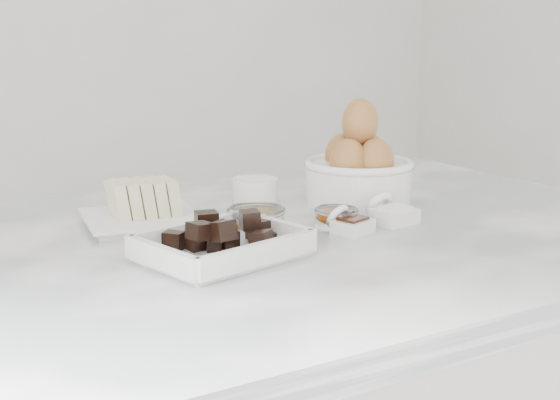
# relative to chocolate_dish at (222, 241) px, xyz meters

# --- Properties ---
(marble_slab) EXTENTS (1.20, 0.80, 0.04)m
(marble_slab) POSITION_rel_chocolate_dish_xyz_m (0.13, 0.07, -0.04)
(marble_slab) COLOR white
(marble_slab) RESTS_ON cabinet
(chocolate_dish) EXTENTS (0.23, 0.19, 0.05)m
(chocolate_dish) POSITION_rel_chocolate_dish_xyz_m (0.00, 0.00, 0.00)
(chocolate_dish) COLOR white
(chocolate_dish) RESTS_ON marble_slab
(butter_plate) EXTENTS (0.19, 0.19, 0.07)m
(butter_plate) POSITION_rel_chocolate_dish_xyz_m (-0.03, 0.22, 0.00)
(butter_plate) COLOR white
(butter_plate) RESTS_ON marble_slab
(sugar_ramekin) EXTENTS (0.08, 0.08, 0.05)m
(sugar_ramekin) POSITION_rel_chocolate_dish_xyz_m (0.18, 0.24, 0.00)
(sugar_ramekin) COLOR white
(sugar_ramekin) RESTS_ON marble_slab
(egg_bowl) EXTENTS (0.18, 0.18, 0.17)m
(egg_bowl) POSITION_rel_chocolate_dish_xyz_m (0.34, 0.16, 0.03)
(egg_bowl) COLOR white
(egg_bowl) RESTS_ON marble_slab
(honey_bowl) EXTENTS (0.09, 0.09, 0.04)m
(honey_bowl) POSITION_rel_chocolate_dish_xyz_m (0.10, 0.08, -0.00)
(honey_bowl) COLOR white
(honey_bowl) RESTS_ON marble_slab
(zest_bowl) EXTENTS (0.07, 0.07, 0.03)m
(zest_bowl) POSITION_rel_chocolate_dish_xyz_m (0.22, 0.05, -0.01)
(zest_bowl) COLOR white
(zest_bowl) RESTS_ON marble_slab
(vanilla_spoon) EXTENTS (0.06, 0.08, 0.04)m
(vanilla_spoon) POSITION_rel_chocolate_dish_xyz_m (0.21, 0.02, -0.01)
(vanilla_spoon) COLOR white
(vanilla_spoon) RESTS_ON marble_slab
(salt_spoon) EXTENTS (0.07, 0.08, 0.05)m
(salt_spoon) POSITION_rel_chocolate_dish_xyz_m (0.30, 0.03, -0.01)
(salt_spoon) COLOR white
(salt_spoon) RESTS_ON marble_slab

